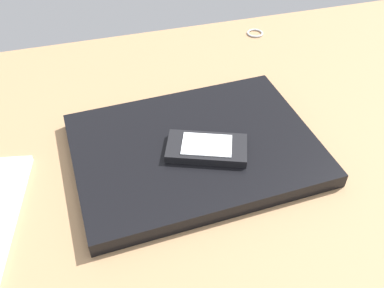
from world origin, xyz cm
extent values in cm
cube|color=#9E7751|center=(0.00, 0.00, 1.50)|extent=(120.00, 80.00, 3.00)
cube|color=black|center=(0.41, -4.76, 4.03)|extent=(32.79, 24.73, 2.05)
cube|color=black|center=(-1.03, -2.88, 5.59)|extent=(11.48, 8.68, 1.07)
cube|color=white|center=(-1.03, -2.88, 6.19)|extent=(7.43, 6.18, 0.14)
torus|color=silver|center=(-20.46, -33.57, 3.18)|extent=(3.11, 3.11, 0.36)
camera|label=1|loc=(11.90, 35.37, 43.45)|focal=40.26mm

